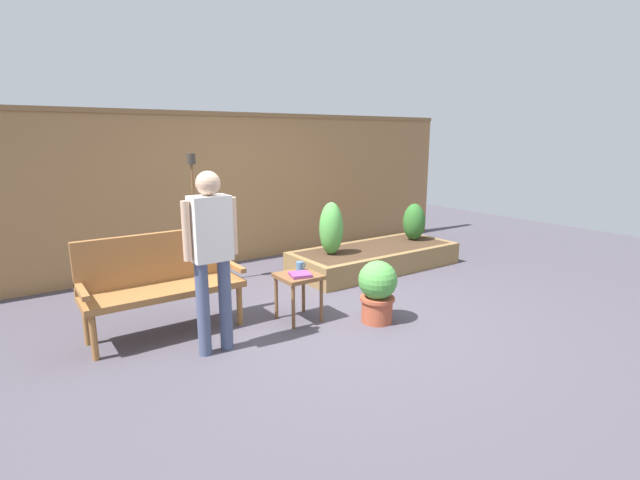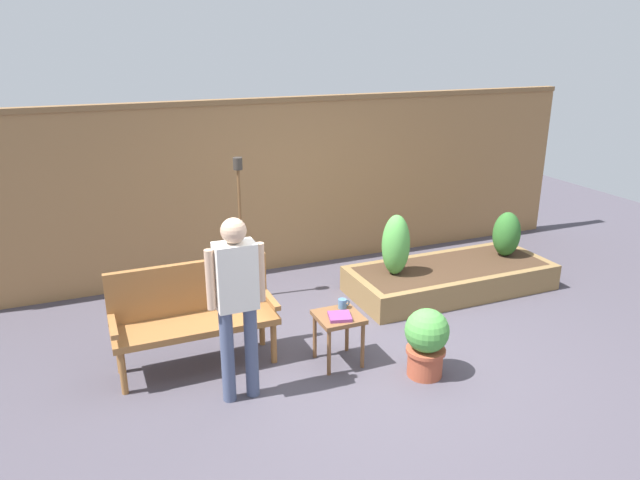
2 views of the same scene
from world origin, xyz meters
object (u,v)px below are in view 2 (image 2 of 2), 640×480
shrub_near_bench (396,245)px  potted_boxwood (426,340)px  book_on_table (340,317)px  shrub_far_corner (507,234)px  cup_on_table (343,304)px  side_table (339,323)px  person_by_bench (237,294)px  garden_bench (193,308)px  tiki_torch (240,204)px

shrub_near_bench → potted_boxwood: bearing=-109.8°
book_on_table → shrub_far_corner: size_ratio=0.36×
cup_on_table → side_table: bearing=-128.7°
book_on_table → person_by_bench: 1.06m
cup_on_table → book_on_table: cup_on_table is taller
garden_bench → person_by_bench: (0.23, -0.70, 0.39)m
shrub_near_bench → person_by_bench: (-2.15, -1.24, 0.29)m
side_table → shrub_far_corner: (2.71, 1.04, 0.18)m
side_table → potted_boxwood: bearing=-38.6°
book_on_table → tiki_torch: 1.92m
side_table → shrub_near_bench: (1.17, 1.04, 0.25)m
garden_bench → shrub_far_corner: size_ratio=2.62×
garden_bench → potted_boxwood: size_ratio=2.28×
potted_boxwood → shrub_far_corner: size_ratio=1.15×
garden_bench → potted_boxwood: 2.09m
garden_bench → person_by_bench: bearing=-71.8°
shrub_far_corner → side_table: bearing=-159.0°
side_table → potted_boxwood: (0.62, -0.49, -0.05)m
garden_bench → cup_on_table: 1.36m
tiki_torch → person_by_bench: (-0.56, -1.91, -0.19)m
shrub_near_bench → shrub_far_corner: 1.54m
book_on_table → tiki_torch: bearing=117.6°
garden_bench → tiki_torch: 1.55m
shrub_near_bench → shrub_far_corner: bearing=-0.0°
garden_bench → cup_on_table: garden_bench is taller
cup_on_table → shrub_near_bench: size_ratio=0.16×
side_table → tiki_torch: 1.91m
tiki_torch → book_on_table: bearing=-77.3°
side_table → person_by_bench: size_ratio=0.31×
potted_boxwood → cup_on_table: bearing=130.6°
shrub_near_bench → tiki_torch: 1.79m
side_table → book_on_table: size_ratio=2.44×
garden_bench → potted_boxwood: bearing=-28.7°
shrub_far_corner → tiki_torch: tiki_torch is taller
side_table → potted_boxwood: potted_boxwood is taller
shrub_far_corner → potted_boxwood: bearing=-143.7°
side_table → person_by_bench: person_by_bench is taller
side_table → tiki_torch: (-0.41, 1.71, 0.73)m
garden_bench → shrub_far_corner: garden_bench is taller
book_on_table → person_by_bench: person_by_bench is taller
cup_on_table → book_on_table: 0.21m
side_table → shrub_far_corner: bearing=21.0°
garden_bench → shrub_near_bench: 2.44m
cup_on_table → tiki_torch: size_ratio=0.07×
book_on_table → shrub_near_bench: size_ratio=0.28×
side_table → person_by_bench: bearing=-168.6°
garden_bench → shrub_far_corner: (3.92, 0.54, 0.03)m
shrub_far_corner → tiki_torch: 3.24m
shrub_near_bench → shrub_far_corner: (1.54, -0.00, -0.07)m
book_on_table → shrub_far_corner: bearing=37.0°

